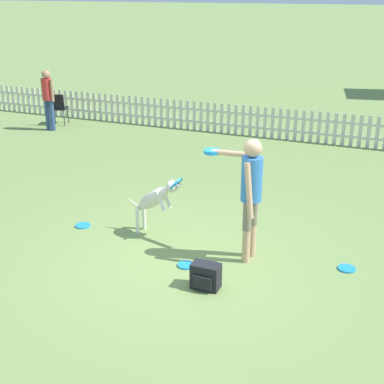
# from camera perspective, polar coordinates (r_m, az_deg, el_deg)

# --- Properties ---
(ground_plane) EXTENTS (240.00, 240.00, 0.00)m
(ground_plane) POSITION_cam_1_polar(r_m,az_deg,el_deg) (7.38, -0.62, -7.55)
(ground_plane) COLOR olive
(handler_person) EXTENTS (0.96, 0.76, 1.72)m
(handler_person) POSITION_cam_1_polar(r_m,az_deg,el_deg) (7.10, 6.14, 0.72)
(handler_person) COLOR tan
(handler_person) RESTS_ON ground_plane
(leaping_dog) EXTENTS (1.00, 0.34, 0.99)m
(leaping_dog) POSITION_cam_1_polar(r_m,az_deg,el_deg) (7.93, -3.86, -0.63)
(leaping_dog) COLOR beige
(leaping_dog) RESTS_ON ground_plane
(frisbee_near_handler) EXTENTS (0.23, 0.23, 0.02)m
(frisbee_near_handler) POSITION_cam_1_polar(r_m,az_deg,el_deg) (7.29, -0.63, -7.80)
(frisbee_near_handler) COLOR #1E8CD8
(frisbee_near_handler) RESTS_ON ground_plane
(frisbee_near_dog) EXTENTS (0.23, 0.23, 0.02)m
(frisbee_near_dog) POSITION_cam_1_polar(r_m,az_deg,el_deg) (8.62, -11.56, -3.52)
(frisbee_near_dog) COLOR #1E8CD8
(frisbee_near_dog) RESTS_ON ground_plane
(frisbee_midfield) EXTENTS (0.23, 0.23, 0.02)m
(frisbee_midfield) POSITION_cam_1_polar(r_m,az_deg,el_deg) (7.50, 16.17, -7.84)
(frisbee_midfield) COLOR #1E8CD8
(frisbee_midfield) RESTS_ON ground_plane
(backpack_on_grass) EXTENTS (0.36, 0.25, 0.33)m
(backpack_on_grass) POSITION_cam_1_polar(r_m,az_deg,el_deg) (6.74, 1.46, -8.97)
(backpack_on_grass) COLOR black
(backpack_on_grass) RESTS_ON ground_plane
(picket_fence) EXTENTS (27.63, 0.04, 0.77)m
(picket_fence) POSITION_cam_1_polar(r_m,az_deg,el_deg) (13.35, 10.99, 7.03)
(picket_fence) COLOR beige
(picket_fence) RESTS_ON ground_plane
(folding_chair_blue_left) EXTENTS (0.57, 0.59, 0.86)m
(folding_chair_blue_left) POSITION_cam_1_polar(r_m,az_deg,el_deg) (15.06, -14.16, 8.87)
(folding_chair_blue_left) COLOR #333338
(folding_chair_blue_left) RESTS_ON ground_plane
(spectator_standing) EXTENTS (0.41, 0.27, 1.56)m
(spectator_standing) POSITION_cam_1_polar(r_m,az_deg,el_deg) (14.48, -15.13, 10.01)
(spectator_standing) COLOR #334C7A
(spectator_standing) RESTS_ON ground_plane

